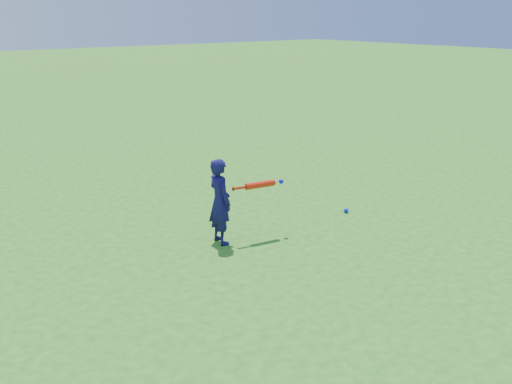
% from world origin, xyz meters
% --- Properties ---
extents(ground, '(80.00, 80.00, 0.00)m').
position_xyz_m(ground, '(0.00, 0.00, 0.00)').
color(ground, '#29751B').
rests_on(ground, ground).
extents(child, '(0.29, 0.41, 1.07)m').
position_xyz_m(child, '(0.13, -0.44, 0.54)').
color(child, '#140F49').
rests_on(child, ground).
extents(ground_ball_blue, '(0.07, 0.07, 0.07)m').
position_xyz_m(ground_ball_blue, '(2.17, -0.62, 0.04)').
color(ground_ball_blue, '#0C2BDA').
rests_on(ground_ball_blue, ground).
extents(bat_swing, '(0.71, 0.17, 0.08)m').
position_xyz_m(bat_swing, '(0.68, -0.57, 0.69)').
color(bat_swing, red).
rests_on(bat_swing, ground).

